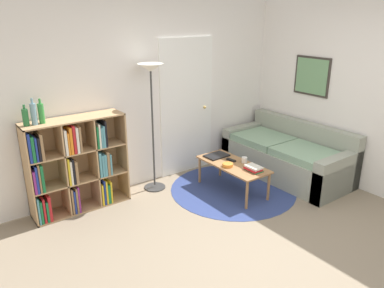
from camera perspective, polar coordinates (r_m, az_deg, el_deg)
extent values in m
plane|color=gray|center=(4.11, 12.02, -15.72)|extent=(14.00, 14.00, 0.00)
cube|color=silver|center=(5.24, -5.84, 7.95)|extent=(7.17, 0.05, 2.60)
cube|color=white|center=(5.56, -0.81, 5.60)|extent=(0.92, 0.02, 2.01)
sphere|color=tan|center=(5.73, 1.94, 5.61)|extent=(0.04, 0.04, 0.04)
cube|color=silver|center=(5.83, 18.75, 8.21)|extent=(0.05, 5.25, 2.60)
cube|color=#332D28|center=(5.84, 17.81, 9.81)|extent=(0.02, 0.59, 0.57)
cube|color=#669366|center=(5.83, 17.74, 9.80)|extent=(0.01, 0.53, 0.51)
cylinder|color=navy|center=(5.29, 6.22, -6.82)|extent=(1.73, 1.73, 0.01)
cube|color=tan|center=(4.63, -23.74, -4.53)|extent=(0.02, 0.34, 1.17)
cube|color=tan|center=(4.97, -10.67, -1.56)|extent=(0.02, 0.34, 1.17)
cube|color=tan|center=(4.58, -17.67, 3.65)|extent=(1.18, 0.34, 0.02)
cube|color=tan|center=(5.01, -16.32, -9.11)|extent=(1.18, 0.34, 0.02)
cube|color=tan|center=(4.91, -17.62, -2.42)|extent=(1.18, 0.02, 1.17)
cube|color=tan|center=(4.71, -19.14, -3.51)|extent=(0.02, 0.32, 1.13)
cube|color=tan|center=(4.82, -14.84, -2.52)|extent=(0.02, 0.32, 1.13)
cube|color=tan|center=(4.84, -16.75, -5.08)|extent=(1.15, 0.32, 0.02)
cube|color=tan|center=(4.70, -17.19, -0.88)|extent=(1.15, 0.32, 0.02)
cube|color=teal|center=(4.75, -22.55, -9.20)|extent=(0.02, 0.20, 0.32)
cube|color=#196B38|center=(4.77, -22.22, -9.30)|extent=(0.03, 0.22, 0.28)
cube|color=#B21E23|center=(4.78, -21.90, -9.02)|extent=(0.03, 0.25, 0.30)
cube|color=#196B38|center=(4.80, -21.48, -9.17)|extent=(0.02, 0.25, 0.26)
cube|color=#B21E23|center=(4.79, -21.14, -8.83)|extent=(0.03, 0.23, 0.31)
cube|color=olive|center=(4.84, -18.09, -8.04)|extent=(0.02, 0.23, 0.32)
cube|color=navy|center=(4.86, -17.81, -8.05)|extent=(0.02, 0.25, 0.30)
cube|color=olive|center=(4.85, -17.43, -7.93)|extent=(0.02, 0.20, 0.33)
cube|color=#7F287A|center=(4.86, -17.22, -7.74)|extent=(0.02, 0.23, 0.34)
cube|color=gold|center=(4.95, -13.80, -7.27)|extent=(0.02, 0.19, 0.28)
cube|color=navy|center=(4.95, -13.53, -6.95)|extent=(0.02, 0.20, 0.33)
cube|color=gold|center=(4.96, -13.21, -6.97)|extent=(0.02, 0.19, 0.31)
cube|color=#196B38|center=(4.99, -12.95, -7.11)|extent=(0.03, 0.22, 0.25)
cube|color=gold|center=(4.98, -12.59, -6.88)|extent=(0.02, 0.20, 0.29)
cube|color=#7F287A|center=(4.62, -23.17, -5.10)|extent=(0.03, 0.25, 0.27)
cube|color=navy|center=(4.61, -22.86, -4.75)|extent=(0.02, 0.25, 0.32)
cube|color=olive|center=(4.60, -22.47, -4.67)|extent=(0.02, 0.21, 0.34)
cube|color=#196B38|center=(4.60, -22.07, -4.71)|extent=(0.03, 0.19, 0.32)
cube|color=gold|center=(4.69, -18.63, -3.73)|extent=(0.02, 0.25, 0.33)
cube|color=silver|center=(4.68, -18.20, -3.99)|extent=(0.02, 0.19, 0.29)
cube|color=black|center=(4.68, -17.90, -3.81)|extent=(0.02, 0.19, 0.32)
cube|color=olive|center=(4.71, -17.54, -3.86)|extent=(0.03, 0.22, 0.28)
cube|color=teal|center=(4.79, -14.17, -2.89)|extent=(0.03, 0.20, 0.32)
cube|color=teal|center=(4.83, -13.92, -2.90)|extent=(0.03, 0.27, 0.28)
cube|color=teal|center=(4.82, -13.41, -2.93)|extent=(0.03, 0.20, 0.28)
cube|color=olive|center=(4.82, -13.01, -2.70)|extent=(0.03, 0.20, 0.31)
cube|color=teal|center=(4.87, -12.79, -2.72)|extent=(0.02, 0.25, 0.27)
cube|color=navy|center=(4.45, -23.78, -0.41)|extent=(0.03, 0.21, 0.33)
cube|color=#196B38|center=(4.47, -23.33, -0.56)|extent=(0.03, 0.21, 0.29)
cube|color=navy|center=(4.49, -22.96, -0.52)|extent=(0.02, 0.24, 0.28)
cube|color=black|center=(4.49, -22.56, -0.52)|extent=(0.02, 0.22, 0.27)
cube|color=olive|center=(4.50, -22.24, -0.17)|extent=(0.03, 0.25, 0.31)
cube|color=silver|center=(4.55, -18.99, 0.36)|extent=(0.03, 0.21, 0.30)
cube|color=orange|center=(4.57, -18.64, 0.24)|extent=(0.02, 0.22, 0.26)
cube|color=orange|center=(4.56, -18.27, 0.62)|extent=(0.03, 0.20, 0.32)
cube|color=#B21E23|center=(4.57, -17.82, 0.80)|extent=(0.03, 0.19, 0.33)
cube|color=silver|center=(4.60, -17.47, 0.81)|extent=(0.03, 0.23, 0.31)
cube|color=olive|center=(4.61, -17.07, 0.90)|extent=(0.02, 0.23, 0.31)
cube|color=#196B38|center=(4.67, -14.56, 1.13)|extent=(0.02, 0.20, 0.27)
cube|color=silver|center=(4.69, -14.37, 1.40)|extent=(0.02, 0.24, 0.30)
cube|color=teal|center=(4.71, -14.10, 1.22)|extent=(0.02, 0.26, 0.25)
cube|color=teal|center=(4.72, -13.84, 1.39)|extent=(0.03, 0.27, 0.27)
cube|color=black|center=(4.72, -13.54, 1.78)|extent=(0.02, 0.26, 0.33)
cylinder|color=#333333|center=(5.33, -5.68, -6.55)|extent=(0.30, 0.30, 0.01)
cylinder|color=#333333|center=(5.02, -6.00, 2.27)|extent=(0.02, 0.02, 1.63)
cone|color=white|center=(4.84, -6.35, 11.50)|extent=(0.34, 0.34, 0.10)
cube|color=gray|center=(5.80, 14.04, -2.57)|extent=(0.89, 1.90, 0.43)
cube|color=gray|center=(6.02, 16.42, -0.25)|extent=(0.16, 1.90, 0.78)
cube|color=gray|center=(5.32, 21.25, -4.61)|extent=(0.89, 0.16, 0.57)
cube|color=gray|center=(6.32, 8.10, 0.36)|extent=(0.89, 0.16, 0.57)
cube|color=#82A586|center=(5.43, 16.89, -1.38)|extent=(0.69, 0.77, 0.10)
cube|color=#82A586|center=(5.90, 10.83, 0.79)|extent=(0.69, 0.77, 0.10)
cube|color=#996B42|center=(5.08, 6.25, -3.09)|extent=(0.47, 1.04, 0.02)
cylinder|color=#996B42|center=(4.73, 8.35, -7.70)|extent=(0.04, 0.04, 0.39)
cylinder|color=#996B42|center=(5.38, 1.18, -4.00)|extent=(0.04, 0.04, 0.39)
cylinder|color=#996B42|center=(4.99, 11.58, -6.41)|extent=(0.04, 0.04, 0.39)
cylinder|color=#996B42|center=(5.61, 4.34, -3.05)|extent=(0.04, 0.04, 0.39)
cube|color=black|center=(5.31, 3.78, -1.77)|extent=(0.34, 0.24, 0.02)
cylinder|color=orange|center=(4.97, 5.47, -3.19)|extent=(0.14, 0.14, 0.04)
cube|color=#196B38|center=(4.89, 9.40, -3.96)|extent=(0.14, 0.21, 0.01)
cube|color=#B21E23|center=(4.88, 9.28, -3.78)|extent=(0.14, 0.21, 0.02)
cube|color=silver|center=(4.88, 9.39, -3.46)|extent=(0.14, 0.21, 0.02)
cylinder|color=white|center=(5.12, 7.99, -2.42)|extent=(0.08, 0.08, 0.08)
cube|color=black|center=(5.17, 5.97, -2.44)|extent=(0.07, 0.15, 0.02)
cylinder|color=#236633|center=(4.43, -24.04, 3.72)|extent=(0.07, 0.07, 0.19)
cylinder|color=#236633|center=(4.41, -24.25, 5.18)|extent=(0.03, 0.03, 0.05)
cylinder|color=#6B93A3|center=(4.43, -22.97, 4.19)|extent=(0.06, 0.06, 0.24)
cylinder|color=#6B93A3|center=(4.40, -23.23, 6.05)|extent=(0.02, 0.02, 0.06)
cylinder|color=#2D8438|center=(4.46, -21.98, 4.32)|extent=(0.06, 0.06, 0.22)
cylinder|color=#2D8438|center=(4.43, -22.21, 6.05)|extent=(0.02, 0.02, 0.06)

